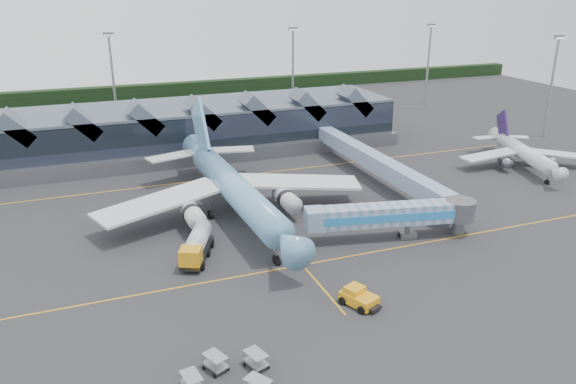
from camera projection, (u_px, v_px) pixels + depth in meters
name	position (u px, v px, depth m)	size (l,w,h in m)	color
ground	(280.00, 239.00, 76.71)	(260.00, 260.00, 0.00)	#2A2A2C
taxi_stripes	(258.00, 213.00, 85.46)	(120.00, 60.00, 0.01)	orange
tree_line_far	(157.00, 90.00, 172.29)	(260.00, 4.00, 4.00)	black
terminal	(177.00, 129.00, 114.75)	(90.00, 22.25, 12.52)	black
light_masts	(272.00, 74.00, 134.34)	(132.40, 42.56, 22.45)	gray
main_airliner	(232.00, 186.00, 83.51)	(41.39, 47.58, 15.29)	#6B9BD9
regional_jet	(523.00, 152.00, 106.05)	(23.66, 26.44, 9.24)	silver
jet_bridge	(401.00, 215.00, 76.04)	(23.60, 7.94, 5.06)	#658AA9
fuel_truck	(197.00, 243.00, 71.17)	(6.14, 9.90, 3.41)	black
pushback_tug	(359.00, 297.00, 60.84)	(4.00, 4.87, 1.96)	orange
baggage_carts	(230.00, 372.00, 49.18)	(8.01, 7.11, 1.56)	#9A9FA3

